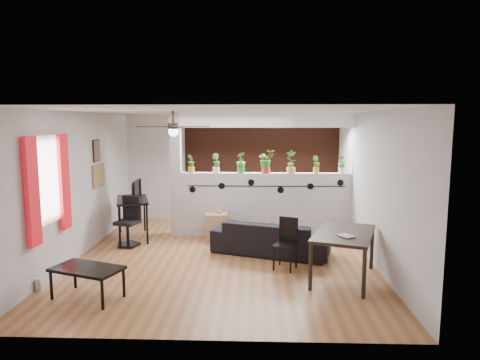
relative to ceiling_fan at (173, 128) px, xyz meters
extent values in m
cube|color=brown|center=(0.80, 0.30, -2.36)|extent=(6.30, 7.10, 0.10)
cube|color=#B7B7BA|center=(0.80, 3.32, -1.01)|extent=(6.30, 0.04, 2.90)
cube|color=#B7B7BA|center=(0.80, -2.72, -1.01)|extent=(6.30, 0.04, 2.90)
cube|color=#B7B7BA|center=(-1.82, 0.30, -1.01)|extent=(0.04, 7.10, 2.90)
cube|color=#B7B7BA|center=(3.42, 0.30, -1.01)|extent=(0.04, 7.10, 2.90)
cube|color=white|center=(0.80, 0.30, 0.34)|extent=(6.30, 7.10, 0.10)
cube|color=#BCBCC1|center=(1.60, 1.80, -1.64)|extent=(3.60, 0.18, 1.35)
cube|color=white|center=(1.60, 1.80, 0.14)|extent=(3.60, 0.18, 0.30)
cube|color=#BCBCC1|center=(-0.31, 1.80, -1.01)|extent=(0.22, 0.20, 2.60)
cube|color=#97432B|center=(1.60, 3.27, -1.01)|extent=(3.90, 0.05, 2.60)
cube|color=black|center=(1.60, 1.70, -1.23)|extent=(3.31, 0.01, 0.02)
cylinder|color=black|center=(0.05, 1.70, -1.31)|extent=(0.14, 0.01, 0.14)
cylinder|color=black|center=(0.67, 1.70, -1.23)|extent=(0.14, 0.01, 0.14)
cylinder|color=black|center=(1.29, 1.70, -1.15)|extent=(0.14, 0.01, 0.14)
cylinder|color=black|center=(1.91, 1.70, -1.31)|extent=(0.14, 0.01, 0.14)
cylinder|color=black|center=(2.53, 1.70, -1.23)|extent=(0.14, 0.01, 0.14)
cylinder|color=black|center=(3.15, 1.70, -1.15)|extent=(0.14, 0.01, 0.14)
cube|color=white|center=(-1.78, -0.90, -0.76)|extent=(0.02, 0.95, 1.25)
cube|color=white|center=(-1.77, -0.90, -0.76)|extent=(0.04, 1.05, 1.35)
cube|color=red|center=(-1.73, -1.40, -0.86)|extent=(0.06, 0.30, 1.55)
cube|color=red|center=(-1.73, -0.40, -0.86)|extent=(0.06, 0.30, 1.55)
cube|color=silver|center=(-1.74, -0.90, -2.22)|extent=(0.08, 1.00, 0.18)
cube|color=olive|center=(-1.78, 1.25, -0.96)|extent=(0.03, 0.60, 0.45)
cube|color=#8C7259|center=(-1.78, 1.20, -0.46)|extent=(0.03, 0.30, 0.40)
cube|color=black|center=(-1.78, 1.20, -0.46)|extent=(0.02, 0.34, 0.44)
cylinder|color=black|center=(0.00, 0.00, 0.19)|extent=(0.04, 0.04, 0.20)
cylinder|color=black|center=(0.00, 0.00, 0.04)|extent=(0.18, 0.18, 0.10)
sphere|color=white|center=(0.00, 0.00, -0.05)|extent=(0.17, 0.17, 0.17)
cube|color=black|center=(0.32, 0.12, 0.03)|extent=(0.55, 0.29, 0.01)
cube|color=black|center=(-0.12, 0.32, 0.03)|extent=(0.29, 0.55, 0.01)
cube|color=black|center=(-0.32, -0.12, 0.03)|extent=(0.55, 0.29, 0.01)
cube|color=black|center=(0.12, -0.32, 0.03)|extent=(0.29, 0.55, 0.01)
cylinder|color=orange|center=(0.02, 1.80, -0.90)|extent=(0.14, 0.14, 0.12)
imported|color=#205A19|center=(0.02, 1.80, -0.72)|extent=(0.19, 0.22, 0.29)
cylinder|color=white|center=(0.55, 1.80, -0.90)|extent=(0.15, 0.15, 0.12)
imported|color=#205A19|center=(0.55, 1.80, -0.71)|extent=(0.26, 0.25, 0.31)
cylinder|color=#30853D|center=(1.07, 1.80, -0.90)|extent=(0.16, 0.16, 0.12)
imported|color=#205A19|center=(1.07, 1.80, -0.70)|extent=(0.28, 0.29, 0.34)
cylinder|color=red|center=(1.60, 1.80, -0.90)|extent=(0.18, 0.18, 0.12)
imported|color=#205A19|center=(1.60, 1.80, -0.67)|extent=(0.32, 0.29, 0.39)
cylinder|color=gold|center=(2.13, 1.80, -0.90)|extent=(0.18, 0.18, 0.12)
imported|color=#205A19|center=(2.13, 1.80, -0.67)|extent=(0.27, 0.22, 0.39)
cylinder|color=orange|center=(2.65, 1.80, -0.90)|extent=(0.12, 0.12, 0.12)
imported|color=#205A19|center=(2.65, 1.80, -0.73)|extent=(0.22, 0.20, 0.27)
cylinder|color=white|center=(3.18, 1.80, -0.90)|extent=(0.12, 0.12, 0.12)
imported|color=#205A19|center=(3.18, 1.80, -0.73)|extent=(0.21, 0.18, 0.26)
imported|color=black|center=(1.67, 0.53, -2.02)|extent=(2.15, 1.38, 0.59)
cube|color=tan|center=(0.58, 1.46, -2.04)|extent=(0.48, 0.43, 0.55)
imported|color=gray|center=(0.63, 1.46, -1.72)|extent=(0.13, 0.13, 0.10)
cube|color=black|center=(-1.17, 1.45, -1.50)|extent=(0.93, 1.29, 0.04)
cylinder|color=black|center=(-1.26, 0.85, -1.92)|extent=(0.04, 0.04, 0.80)
cylinder|color=black|center=(-0.76, 1.01, -1.92)|extent=(0.04, 0.04, 0.80)
cylinder|color=black|center=(-1.58, 1.89, -1.92)|extent=(0.04, 0.04, 0.80)
cylinder|color=black|center=(-1.08, 2.04, -1.92)|extent=(0.04, 0.04, 0.80)
imported|color=black|center=(-1.17, 1.60, -1.37)|extent=(0.36, 0.07, 0.20)
cylinder|color=black|center=(-1.11, 0.87, -2.28)|extent=(0.50, 0.50, 0.04)
cylinder|color=black|center=(-1.11, 0.87, -2.07)|extent=(0.06, 0.06, 0.42)
cube|color=black|center=(-1.11, 0.87, -1.84)|extent=(0.49, 0.49, 0.07)
cube|color=black|center=(-1.06, 1.05, -1.57)|extent=(0.38, 0.15, 0.46)
cube|color=black|center=(2.74, -0.74, -1.60)|extent=(1.23, 1.56, 0.05)
cylinder|color=black|center=(2.18, -1.22, -1.97)|extent=(0.06, 0.06, 0.69)
cylinder|color=black|center=(2.88, -1.47, -1.97)|extent=(0.06, 0.06, 0.69)
cylinder|color=black|center=(2.61, -0.01, -1.97)|extent=(0.06, 0.06, 0.69)
cylinder|color=black|center=(3.31, -0.26, -1.97)|extent=(0.06, 0.06, 0.69)
imported|color=gray|center=(2.64, -1.04, -1.56)|extent=(0.27, 0.29, 0.02)
cube|color=black|center=(1.88, -0.34, -1.91)|extent=(0.45, 0.45, 0.03)
cube|color=black|center=(1.94, -0.19, -1.68)|extent=(0.31, 0.15, 0.44)
cube|color=black|center=(1.69, -0.41, -2.11)|extent=(0.03, 0.03, 0.41)
cube|color=black|center=(1.95, -0.53, -2.11)|extent=(0.03, 0.03, 0.41)
cube|color=black|center=(1.80, -0.15, -1.90)|extent=(0.03, 0.03, 0.83)
cube|color=black|center=(2.07, -0.26, -1.90)|extent=(0.03, 0.03, 0.83)
cube|color=black|center=(-0.92, -1.61, -1.89)|extent=(1.07, 0.82, 0.04)
cylinder|color=black|center=(-1.41, -1.67, -2.11)|extent=(0.04, 0.04, 0.40)
cylinder|color=black|center=(-0.59, -1.96, -2.11)|extent=(0.04, 0.04, 0.40)
cylinder|color=black|center=(-1.26, -1.25, -2.11)|extent=(0.04, 0.04, 0.40)
cylinder|color=black|center=(-0.44, -1.54, -2.11)|extent=(0.04, 0.04, 0.40)
camera|label=1|loc=(1.38, -7.17, 0.11)|focal=32.00mm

